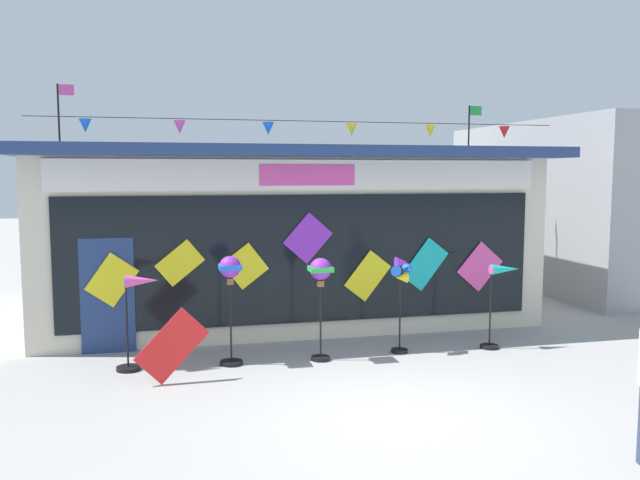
{
  "coord_description": "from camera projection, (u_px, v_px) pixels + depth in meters",
  "views": [
    {
      "loc": [
        -2.79,
        -7.66,
        3.11
      ],
      "look_at": [
        -0.08,
        3.87,
        1.88
      ],
      "focal_mm": 36.41,
      "sensor_mm": 36.0,
      "label": 1
    }
  ],
  "objects": [
    {
      "name": "ground_plane",
      "position": [
        394.0,
        414.0,
        8.37
      ],
      "size": [
        80.0,
        80.0,
        0.0
      ],
      "primitive_type": "plane",
      "color": "#9E9B99"
    },
    {
      "name": "kite_shop_building",
      "position": [
        280.0,
        230.0,
        14.74
      ],
      "size": [
        10.18,
        6.72,
        4.94
      ],
      "color": "beige",
      "rests_on": "ground_plane"
    },
    {
      "name": "wind_spinner_far_left",
      "position": [
        137.0,
        307.0,
        10.18
      ],
      "size": [
        0.69,
        0.37,
        1.52
      ],
      "color": "black",
      "rests_on": "ground_plane"
    },
    {
      "name": "wind_spinner_left",
      "position": [
        230.0,
        281.0,
        10.41
      ],
      "size": [
        0.37,
        0.37,
        1.78
      ],
      "color": "black",
      "rests_on": "ground_plane"
    },
    {
      "name": "wind_spinner_center_left",
      "position": [
        321.0,
        278.0,
        10.66
      ],
      "size": [
        0.37,
        0.37,
        1.72
      ],
      "color": "black",
      "rests_on": "ground_plane"
    },
    {
      "name": "wind_spinner_center_right",
      "position": [
        401.0,
        283.0,
        11.09
      ],
      "size": [
        0.45,
        0.29,
        1.68
      ],
      "color": "black",
      "rests_on": "ground_plane"
    },
    {
      "name": "wind_spinner_right",
      "position": [
        500.0,
        288.0,
        11.46
      ],
      "size": [
        0.69,
        0.32,
        1.51
      ],
      "color": "black",
      "rests_on": "ground_plane"
    },
    {
      "name": "display_kite_on_ground",
      "position": [
        172.0,
        346.0,
        9.59
      ],
      "size": [
        1.12,
        0.18,
        1.12
      ],
      "primitive_type": "cube",
      "rotation": [
        -0.14,
        0.79,
        0.0
      ],
      "color": "red",
      "rests_on": "ground_plane"
    },
    {
      "name": "neighbour_building",
      "position": [
        624.0,
        203.0,
        18.56
      ],
      "size": [
        6.93,
        7.96,
        4.47
      ],
      "primitive_type": "cube",
      "color": "#99999E",
      "rests_on": "ground_plane"
    }
  ]
}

